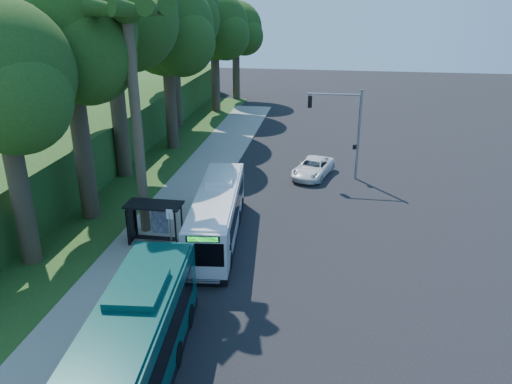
% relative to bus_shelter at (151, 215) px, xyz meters
% --- Properties ---
extents(ground, '(140.00, 140.00, 0.00)m').
position_rel_bus_shelter_xyz_m(ground, '(7.26, 2.86, -1.81)').
color(ground, black).
rests_on(ground, ground).
extents(sidewalk, '(4.50, 70.00, 0.12)m').
position_rel_bus_shelter_xyz_m(sidewalk, '(-0.04, 2.86, -1.75)').
color(sidewalk, gray).
rests_on(sidewalk, ground).
extents(red_curb, '(0.25, 30.00, 0.13)m').
position_rel_bus_shelter_xyz_m(red_curb, '(2.26, -1.14, -1.74)').
color(red_curb, maroon).
rests_on(red_curb, ground).
extents(grass_verge, '(8.00, 70.00, 0.06)m').
position_rel_bus_shelter_xyz_m(grass_verge, '(-5.74, 7.86, -1.78)').
color(grass_verge, '#234719').
rests_on(grass_verge, ground).
extents(bus_shelter, '(3.20, 1.51, 2.55)m').
position_rel_bus_shelter_xyz_m(bus_shelter, '(0.00, 0.00, 0.00)').
color(bus_shelter, black).
rests_on(bus_shelter, ground).
extents(stop_sign_pole, '(0.35, 0.06, 3.17)m').
position_rel_bus_shelter_xyz_m(stop_sign_pole, '(1.86, -2.14, 0.28)').
color(stop_sign_pole, gray).
rests_on(stop_sign_pole, ground).
extents(traffic_signal_pole, '(4.10, 0.30, 7.00)m').
position_rel_bus_shelter_xyz_m(traffic_signal_pole, '(11.04, 12.86, 2.62)').
color(traffic_signal_pole, gray).
rests_on(traffic_signal_pole, ground).
extents(palm_tree, '(4.20, 4.20, 14.40)m').
position_rel_bus_shelter_xyz_m(palm_tree, '(-0.94, 1.36, 10.57)').
color(palm_tree, '#4C3F2D').
rests_on(palm_tree, ground).
extents(hillside_backdrop, '(24.00, 60.00, 8.80)m').
position_rel_bus_shelter_xyz_m(hillside_backdrop, '(-19.04, 17.96, 0.63)').
color(hillside_backdrop, '#234719').
rests_on(hillside_backdrop, ground).
extents(tree_0, '(8.40, 8.00, 15.70)m').
position_rel_bus_shelter_xyz_m(tree_0, '(-5.14, 2.84, 9.40)').
color(tree_0, '#382B1E').
rests_on(tree_0, ground).
extents(tree_1, '(10.50, 10.00, 18.26)m').
position_rel_bus_shelter_xyz_m(tree_1, '(-6.12, 10.84, 10.92)').
color(tree_1, '#382B1E').
rests_on(tree_1, ground).
extents(tree_2, '(8.82, 8.40, 15.12)m').
position_rel_bus_shelter_xyz_m(tree_2, '(-4.64, 18.84, 8.67)').
color(tree_2, '#382B1E').
rests_on(tree_2, ground).
extents(tree_3, '(10.08, 9.60, 17.28)m').
position_rel_bus_shelter_xyz_m(tree_3, '(-6.62, 26.84, 10.17)').
color(tree_3, '#382B1E').
rests_on(tree_3, ground).
extents(tree_4, '(8.40, 8.00, 14.14)m').
position_rel_bus_shelter_xyz_m(tree_4, '(-4.14, 34.84, 7.92)').
color(tree_4, '#382B1E').
rests_on(tree_4, ground).
extents(tree_5, '(7.35, 7.00, 12.86)m').
position_rel_bus_shelter_xyz_m(tree_5, '(-3.16, 42.84, 7.16)').
color(tree_5, '#382B1E').
rests_on(tree_5, ground).
extents(tree_6, '(7.56, 7.20, 13.74)m').
position_rel_bus_shelter_xyz_m(tree_6, '(-5.65, -3.16, 7.90)').
color(tree_6, '#382B1E').
rests_on(tree_6, ground).
extents(white_bus, '(3.41, 11.06, 3.24)m').
position_rel_bus_shelter_xyz_m(white_bus, '(3.60, 1.31, -0.22)').
color(white_bus, silver).
rests_on(white_bus, ground).
extents(teal_bus, '(3.77, 12.72, 3.74)m').
position_rel_bus_shelter_xyz_m(teal_bus, '(3.44, -12.04, 0.02)').
color(teal_bus, '#0B3C37').
rests_on(teal_bus, ground).
extents(pickup, '(3.64, 5.54, 1.42)m').
position_rel_bus_shelter_xyz_m(pickup, '(8.71, 12.93, -1.10)').
color(pickup, white).
rests_on(pickup, ground).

